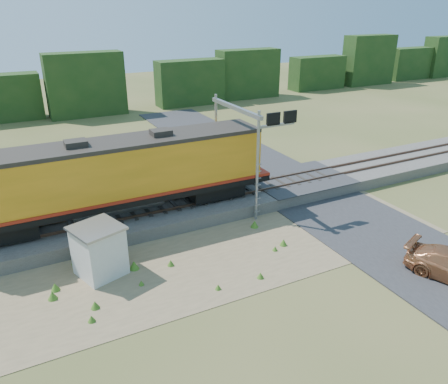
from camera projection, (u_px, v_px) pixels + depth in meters
ground at (259, 249)px, 24.16m from camera, size 140.00×140.00×0.00m
ballast at (212, 202)px, 28.91m from camera, size 70.00×5.00×0.80m
rails at (212, 195)px, 28.72m from camera, size 70.00×1.54×0.16m
dirt_shoulder at (223, 253)px, 23.72m from camera, size 26.00×8.00×0.03m
road at (347, 216)px, 27.66m from camera, size 7.00×66.00×0.86m
tree_line_north at (100, 87)px, 54.03m from camera, size 130.00×3.00×6.50m
weed_clumps at (201, 263)px, 22.77m from camera, size 15.00×6.20×0.56m
locomotive at (110, 175)px, 25.02m from camera, size 19.32×2.95×4.99m
shed at (99, 250)px, 21.41m from camera, size 2.80×2.80×2.63m
signal_gantry at (245, 130)px, 27.34m from camera, size 2.74×6.20×6.90m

